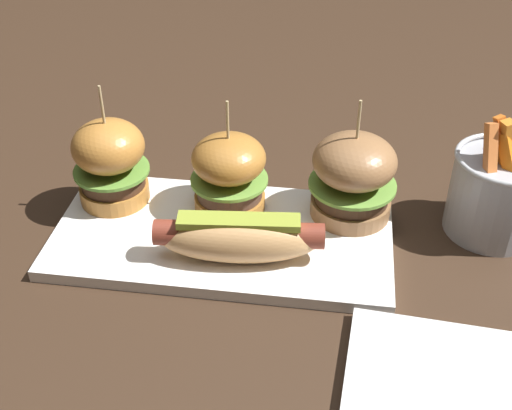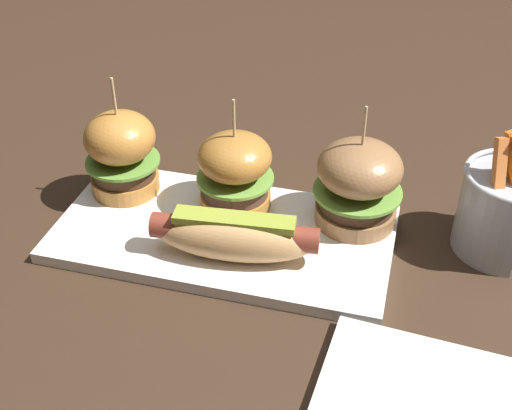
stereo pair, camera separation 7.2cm
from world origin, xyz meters
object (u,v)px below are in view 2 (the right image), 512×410
Objects in this scene: slider_left at (122,152)px; slider_center at (238,171)px; platter_main at (224,234)px; fries_bucket at (508,209)px; hot_dog at (234,235)px; slider_right at (358,183)px.

slider_left reaches higher than slider_center.
platter_main is 0.16m from slider_left.
platter_main is 0.07m from slider_center.
fries_bucket is at bearing 3.25° from slider_center.
slider_right is (0.11, 0.10, 0.02)m from hot_dog.
hot_dog is at bearing -158.71° from fries_bucket.
slider_right is at bearing 40.27° from hot_dog.
hot_dog is at bearing -139.73° from slider_right.
slider_right is at bearing 1.92° from slider_left.
fries_bucket is at bearing 3.71° from slider_right.
slider_right reaches higher than platter_main.
slider_left is (-0.16, 0.09, 0.02)m from hot_dog.
hot_dog reaches higher than platter_main.
slider_right reaches higher than slider_center.
slider_center is at bearing 1.17° from slider_left.
slider_center is 0.95× the size of slider_right.
fries_bucket reaches higher than hot_dog.
fries_bucket is at bearing 2.58° from slider_left.
slider_center is at bearing 85.72° from platter_main.
slider_right is at bearing -176.29° from fries_bucket.
slider_right is (0.14, 0.05, 0.06)m from platter_main.
platter_main is 2.56× the size of slider_left.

